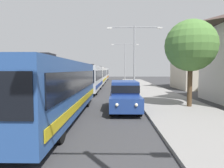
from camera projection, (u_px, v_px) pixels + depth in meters
name	position (u px, v px, depth m)	size (l,w,h in m)	color
bus_lead	(58.00, 87.00, 10.98)	(2.58, 12.32, 3.21)	#284C8C
bus_second_in_line	(89.00, 78.00, 24.19)	(2.58, 10.46, 3.21)	silver
bus_middle	(98.00, 75.00, 36.48)	(2.58, 12.42, 3.21)	silver
bus_fourth_in_line	(103.00, 73.00, 50.42)	(2.58, 11.39, 3.21)	silver
white_suv	(124.00, 95.00, 13.03)	(1.86, 4.92, 1.90)	navy
streetlamp_mid	(134.00, 50.00, 24.18)	(6.49, 0.28, 7.68)	gray
streetlamp_far	(125.00, 58.00, 47.07)	(6.34, 0.28, 8.56)	gray
roadside_tree	(191.00, 46.00, 13.53)	(3.43, 3.43, 5.81)	#4C3823
house_distant_gabled	(205.00, 58.00, 27.82)	(7.83, 7.47, 8.33)	#BCB29E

